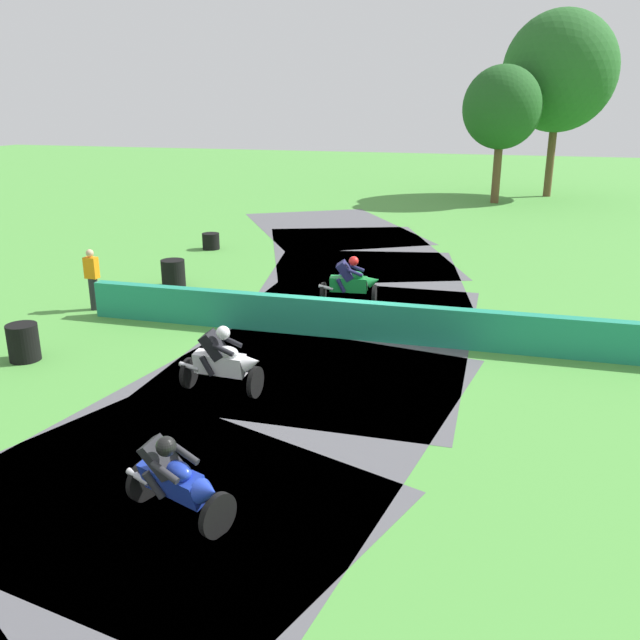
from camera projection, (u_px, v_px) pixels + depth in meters
name	position (u px, v px, depth m)	size (l,w,h in m)	color
ground_plane	(340.00, 337.00, 15.78)	(120.00, 120.00, 0.00)	#4C933D
track_asphalt	(272.00, 330.00, 16.20)	(12.62, 38.95, 0.01)	#515156
safety_barrier	(611.00, 341.00, 14.15)	(0.30, 24.64, 0.90)	#1E8466
motorcycle_lead_blue	(176.00, 479.00, 8.62)	(1.68, 1.20, 1.43)	black
motorcycle_chase_white	(223.00, 361.00, 12.49)	(1.69, 0.73, 1.42)	black
motorcycle_trailing_green	(351.00, 282.00, 17.98)	(1.68, 0.84, 1.42)	black
tire_stack_mid_a	(23.00, 342.00, 14.22)	(0.65, 0.65, 0.80)	black
tire_stack_mid_b	(173.00, 273.00, 19.99)	(0.71, 0.71, 0.80)	black
tire_stack_far	(211.00, 241.00, 25.07)	(0.64, 0.64, 0.60)	black
track_marshal	(93.00, 280.00, 17.60)	(0.34, 0.24, 1.63)	#232328
tree_far_left	(502.00, 108.00, 35.18)	(4.11, 4.11, 7.17)	brown
tree_far_right	(559.00, 72.00, 37.15)	(6.24, 6.24, 10.17)	brown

